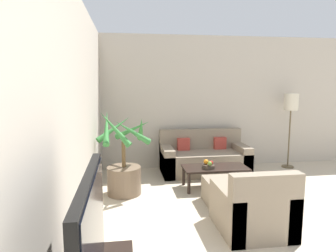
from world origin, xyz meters
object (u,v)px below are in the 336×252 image
at_px(sofa_loveseat, 204,158).
at_px(coffee_table, 215,169).
at_px(potted_palm, 124,168).
at_px(apple_green, 210,163).
at_px(armchair, 253,209).
at_px(orange_fruit, 206,162).
at_px(fruit_bowl, 209,166).
at_px(apple_red, 211,163).
at_px(ottoman, 227,191).
at_px(floor_lamp, 291,107).
at_px(television, 91,241).

xyz_separation_m(sofa_loveseat, coffee_table, (-0.05, -0.89, 0.04)).
xyz_separation_m(potted_palm, apple_green, (1.37, -0.06, 0.03)).
relative_size(coffee_table, armchair, 1.27).
bearing_deg(orange_fruit, fruit_bowl, -47.03).
relative_size(potted_palm, armchair, 1.61).
bearing_deg(apple_red, apple_green, -123.49).
distance_m(apple_red, orange_fruit, 0.09).
height_order(sofa_loveseat, fruit_bowl, sofa_loveseat).
relative_size(coffee_table, apple_red, 16.67).
bearing_deg(sofa_loveseat, armchair, -91.19).
bearing_deg(fruit_bowl, armchair, -84.96).
bearing_deg(potted_palm, fruit_bowl, 0.10).
bearing_deg(orange_fruit, sofa_loveseat, 77.02).
height_order(apple_red, ottoman, apple_red).
bearing_deg(fruit_bowl, apple_red, 10.35).
height_order(fruit_bowl, apple_red, apple_red).
xyz_separation_m(floor_lamp, armchair, (-1.88, -2.48, -1.00)).
distance_m(apple_red, armchair, 1.46).
height_order(television, ottoman, television).
xyz_separation_m(television, ottoman, (1.64, 2.50, -0.74)).
bearing_deg(floor_lamp, television, -130.50).
relative_size(fruit_bowl, ottoman, 0.33).
relative_size(television, apple_green, 14.34).
distance_m(television, orange_fruit, 3.52).
xyz_separation_m(armchair, ottoman, (-0.02, 0.83, -0.09)).
height_order(apple_red, apple_green, apple_green).
bearing_deg(ottoman, sofa_loveseat, 87.58).
bearing_deg(armchair, orange_fruit, 96.21).
bearing_deg(potted_palm, orange_fruit, 1.64).
relative_size(sofa_loveseat, fruit_bowl, 7.92).
distance_m(apple_red, apple_green, 0.08).
bearing_deg(fruit_bowl, sofa_loveseat, 79.45).
xyz_separation_m(coffee_table, ottoman, (-0.02, -0.67, -0.14)).
height_order(television, floor_lamp, floor_lamp).
bearing_deg(armchair, sofa_loveseat, 88.81).
bearing_deg(coffee_table, orange_fruit, -171.02).
relative_size(potted_palm, coffee_table, 1.26).
bearing_deg(orange_fruit, armchair, -83.79).
height_order(orange_fruit, ottoman, orange_fruit).
bearing_deg(television, apple_green, 63.28).
bearing_deg(ottoman, fruit_bowl, 100.30).
xyz_separation_m(sofa_loveseat, armchair, (-0.05, -2.39, -0.01)).
bearing_deg(fruit_bowl, apple_green, -86.51).
xyz_separation_m(floor_lamp, coffee_table, (-1.88, -0.98, -0.95)).
height_order(potted_palm, orange_fruit, potted_palm).
xyz_separation_m(fruit_bowl, apple_red, (0.05, 0.01, 0.06)).
height_order(coffee_table, fruit_bowl, fruit_bowl).
bearing_deg(apple_red, armchair, -86.89).
xyz_separation_m(coffee_table, apple_red, (-0.08, -0.05, 0.14)).
xyz_separation_m(coffee_table, apple_green, (-0.13, -0.12, 0.14)).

